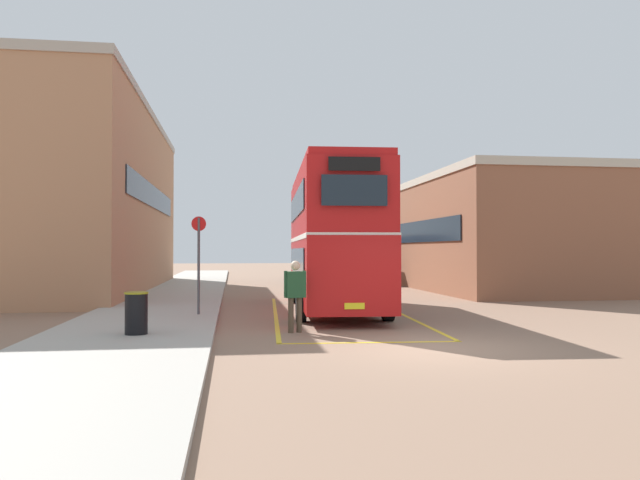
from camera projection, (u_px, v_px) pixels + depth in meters
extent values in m
plane|color=#846651|center=(325.00, 296.00, 26.86)|extent=(135.60, 135.60, 0.00)
cube|color=#A39E93|center=(180.00, 293.00, 28.31)|extent=(4.00, 57.60, 0.14)
cube|color=#AD7A56|center=(86.00, 205.00, 30.37)|extent=(6.53, 21.31, 8.66)
cube|color=#232D38|center=(154.00, 197.00, 30.84)|extent=(0.06, 16.19, 1.10)
cube|color=#A89E8E|center=(87.00, 115.00, 30.44)|extent=(6.65, 21.43, 0.36)
cube|color=brown|center=(501.00, 237.00, 31.03)|extent=(8.07, 13.09, 5.48)
cube|color=#19232D|center=(424.00, 231.00, 30.46)|extent=(0.06, 9.95, 1.10)
cube|color=#BCB29E|center=(500.00, 180.00, 31.08)|extent=(8.19, 13.21, 0.36)
cylinder|color=black|center=(292.00, 290.00, 23.75)|extent=(0.34, 1.01, 1.00)
cylinder|color=black|center=(356.00, 289.00, 23.96)|extent=(0.34, 1.01, 1.00)
cylinder|color=black|center=(301.00, 305.00, 17.35)|extent=(0.34, 1.01, 1.00)
cylinder|color=black|center=(388.00, 304.00, 17.57)|extent=(0.34, 1.01, 1.00)
cube|color=#B71414|center=(333.00, 269.00, 20.67)|extent=(3.03, 10.48, 2.10)
cube|color=#B71414|center=(333.00, 208.00, 20.71)|extent=(3.02, 10.27, 2.10)
cube|color=#B71414|center=(333.00, 175.00, 20.72)|extent=(2.92, 10.16, 0.20)
cube|color=white|center=(333.00, 239.00, 20.69)|extent=(3.06, 10.38, 0.14)
cube|color=#19232D|center=(296.00, 261.00, 20.57)|extent=(0.51, 8.48, 0.84)
cube|color=#19232D|center=(296.00, 205.00, 20.60)|extent=(0.51, 8.48, 0.84)
cube|color=#19232D|center=(369.00, 261.00, 20.78)|extent=(0.51, 8.48, 0.84)
cube|color=#19232D|center=(369.00, 205.00, 20.81)|extent=(0.51, 8.48, 0.84)
cube|color=#19232D|center=(354.00, 190.00, 15.53)|extent=(1.71, 0.14, 0.80)
cube|color=black|center=(354.00, 164.00, 15.54)|extent=(1.35, 0.12, 0.36)
cube|color=#19232D|center=(320.00, 256.00, 25.86)|extent=(1.96, 0.15, 1.00)
cube|color=yellow|center=(355.00, 306.00, 15.48)|extent=(0.52, 0.06, 0.16)
cylinder|color=black|center=(318.00, 273.00, 42.62)|extent=(0.30, 0.93, 0.92)
cylinder|color=black|center=(354.00, 273.00, 42.88)|extent=(0.30, 0.93, 0.92)
cylinder|color=black|center=(327.00, 276.00, 37.36)|extent=(0.30, 0.93, 0.92)
cylinder|color=black|center=(367.00, 276.00, 37.63)|extent=(0.30, 0.93, 0.92)
cube|color=navy|center=(341.00, 257.00, 40.14)|extent=(2.80, 8.89, 2.60)
cube|color=silver|center=(341.00, 236.00, 40.17)|extent=(2.64, 8.53, 0.12)
cube|color=#19232D|center=(323.00, 252.00, 40.02)|extent=(0.30, 7.04, 0.96)
cube|color=#19232D|center=(360.00, 252.00, 40.28)|extent=(0.30, 7.04, 0.96)
cube|color=#19232D|center=(333.00, 252.00, 44.55)|extent=(1.97, 0.12, 1.10)
cylinder|color=#473828|center=(299.00, 315.00, 15.17)|extent=(0.14, 0.14, 0.87)
cylinder|color=#473828|center=(291.00, 315.00, 15.07)|extent=(0.14, 0.14, 0.87)
cube|color=#1E4728|center=(295.00, 284.00, 15.13)|extent=(0.55, 0.37, 0.66)
cylinder|color=#1E4728|center=(304.00, 283.00, 15.24)|extent=(0.09, 0.09, 0.62)
cylinder|color=#1E4728|center=(286.00, 283.00, 15.02)|extent=(0.09, 0.09, 0.62)
sphere|color=beige|center=(295.00, 265.00, 15.12)|extent=(0.24, 0.24, 0.24)
cylinder|color=black|center=(136.00, 314.00, 13.81)|extent=(0.51, 0.51, 0.92)
cylinder|color=olive|center=(136.00, 293.00, 13.82)|extent=(0.54, 0.54, 0.04)
cylinder|color=#4C4C51|center=(199.00, 266.00, 18.16)|extent=(0.08, 0.08, 2.89)
cylinder|color=red|center=(199.00, 224.00, 18.18)|extent=(0.43, 0.15, 0.44)
cube|color=gold|center=(276.00, 314.00, 19.45)|extent=(0.82, 12.35, 0.01)
cube|color=gold|center=(399.00, 313.00, 19.80)|extent=(0.82, 12.35, 0.01)
cube|color=gold|center=(370.00, 342.00, 13.47)|extent=(4.17, 0.36, 0.01)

